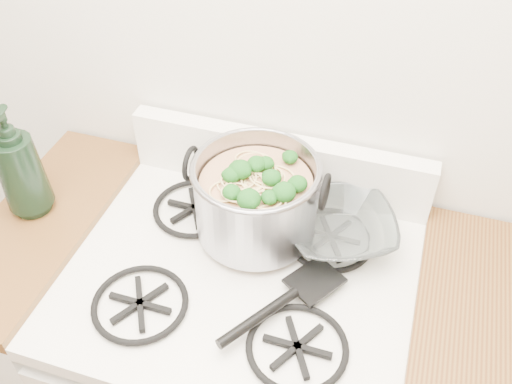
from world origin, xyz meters
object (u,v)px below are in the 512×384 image
object	(u,v)px
gas_range	(243,380)
bottle	(18,162)
stock_pot	(256,198)
spatula	(315,279)
glass_bowl	(339,233)

from	to	relation	value
gas_range	bottle	distance (m)	0.83
gas_range	stock_pot	distance (m)	0.59
stock_pot	bottle	size ratio (longest dim) A/B	1.11
gas_range	bottle	bearing A→B (deg)	176.91
stock_pot	spatula	xyz separation A→B (m)	(0.17, -0.12, -0.08)
spatula	bottle	world-z (taller)	bottle
spatula	glass_bowl	distance (m)	0.15
glass_bowl	bottle	world-z (taller)	bottle
gas_range	glass_bowl	xyz separation A→B (m)	(0.19, 0.16, 0.50)
stock_pot	spatula	size ratio (longest dim) A/B	1.02
stock_pot	gas_range	bearing A→B (deg)	-88.70
bottle	stock_pot	bearing A→B (deg)	-1.30
spatula	stock_pot	bearing A→B (deg)	178.20
stock_pot	bottle	distance (m)	0.55
gas_range	spatula	size ratio (longest dim) A/B	2.98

